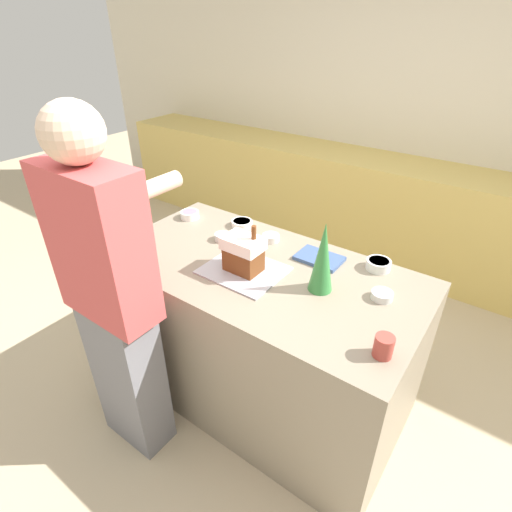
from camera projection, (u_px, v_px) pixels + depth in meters
The scene contains 16 objects.
ground_plane at pixel (259, 388), 2.51m from camera, with size 12.00×12.00×0.00m, color #C6B28E.
wall_back at pixel (415, 112), 3.45m from camera, with size 8.00×0.05×2.60m.
back_cabinet_block at pixel (386, 212), 3.65m from camera, with size 6.00×0.60×0.94m.
kitchen_island at pixel (259, 334), 2.28m from camera, with size 1.66×0.86×0.91m.
baking_tray at pixel (244, 270), 2.01m from camera, with size 0.39×0.33×0.01m.
gingerbread_house at pixel (243, 253), 1.96m from camera, with size 0.19×0.14×0.25m.
decorative_tree at pixel (323, 258), 1.79m from camera, with size 0.11×0.11×0.35m.
candy_bowl_near_tray_left at pixel (242, 223), 2.43m from camera, with size 0.13×0.13×0.04m.
candy_bowl_far_left at pixel (382, 295), 1.81m from camera, with size 0.10×0.10×0.04m.
candy_bowl_behind_tray at pixel (190, 214), 2.53m from camera, with size 0.12×0.12×0.04m.
candy_bowl_center_rear at pixel (378, 264), 2.02m from camera, with size 0.12×0.12×0.05m.
candy_bowl_far_right at pixel (223, 237), 2.28m from camera, with size 0.09×0.09×0.04m.
candy_bowl_near_tray_right at pixel (271, 237), 2.27m from camera, with size 0.10×0.10×0.04m.
cookbook at pixel (319, 258), 2.10m from camera, with size 0.24×0.16×0.02m.
mug at pixel (384, 346), 1.49m from camera, with size 0.07×0.07×0.09m.
person at pixel (113, 300), 1.79m from camera, with size 0.47×0.58×1.77m.
Camera 1 is at (0.99, -1.40, 2.01)m, focal length 28.00 mm.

